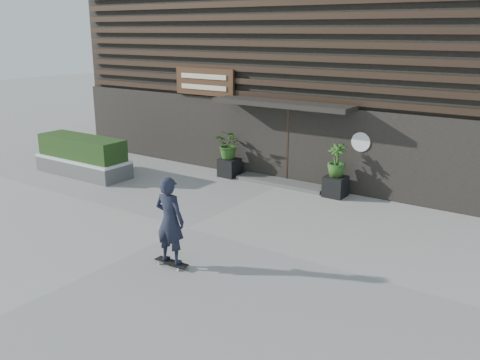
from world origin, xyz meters
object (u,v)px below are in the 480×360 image
Objects in this scene: raised_bed at (84,167)px; skateboarder at (170,221)px; planter_pot_left at (229,167)px; planter_pot_right at (335,186)px.

skateboarder reaches higher than raised_bed.
planter_pot_left is 0.17× the size of raised_bed.
planter_pot_right reaches higher than raised_bed.
raised_bed is 8.10m from skateboarder.
skateboarder is at bearing -97.30° from planter_pot_right.
planter_pot_right is 0.17× the size of raised_bed.
raised_bed is (-4.19, -2.57, -0.05)m from planter_pot_left.
planter_pot_left is 6.94m from skateboarder.
raised_bed is 1.84× the size of skateboarder.
raised_bed is at bearing -162.15° from planter_pot_right.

